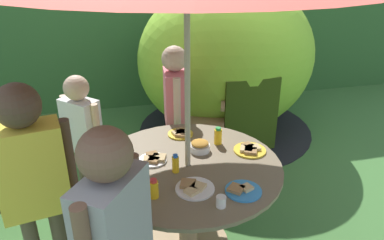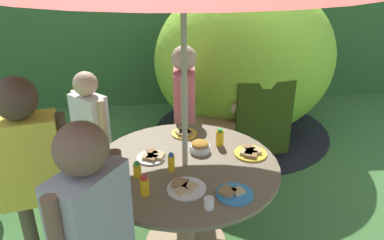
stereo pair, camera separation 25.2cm
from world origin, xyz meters
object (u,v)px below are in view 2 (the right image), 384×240
child_in_grey_shirt (92,221)px  plate_mid_right (152,157)px  dome_tent (245,61)px  plate_front_edge (250,153)px  garden_table (185,187)px  child_in_pink_shirt (184,97)px  plate_far_left (186,188)px  juice_bottle_far_right (145,186)px  child_in_white_shirt (90,120)px  juice_bottle_near_left (171,163)px  juice_bottle_back_edge (137,170)px  juice_bottle_center_front (220,138)px  child_in_yellow_shirt (28,161)px  wooden_chair (216,108)px  juice_bottle_center_back (115,192)px  cup_near (209,203)px  plate_near_right (184,133)px  plate_mid_left (234,193)px  snack_bowl (200,146)px

child_in_grey_shirt → plate_mid_right: child_in_grey_shirt is taller
dome_tent → plate_front_edge: dome_tent is taller
plate_mid_right → garden_table: bearing=-25.4°
child_in_pink_shirt → plate_front_edge: 0.92m
plate_far_left → juice_bottle_far_right: (-0.24, -0.02, 0.05)m
dome_tent → plate_front_edge: size_ratio=9.26×
child_in_white_shirt → juice_bottle_near_left: size_ratio=9.00×
juice_bottle_back_edge → juice_bottle_center_front: bearing=30.0°
child_in_yellow_shirt → plate_far_left: 0.93m
wooden_chair → juice_bottle_near_left: (-0.55, -1.36, 0.22)m
wooden_chair → garden_table: bearing=-90.0°
child_in_yellow_shirt → juice_bottle_center_back: child_in_yellow_shirt is taller
child_in_pink_shirt → dome_tent: bearing=145.1°
plate_front_edge → juice_bottle_far_right: juice_bottle_far_right is taller
juice_bottle_center_back → cup_near: juice_bottle_center_back is taller
juice_bottle_center_back → juice_bottle_back_edge: juice_bottle_center_back is taller
plate_mid_right → juice_bottle_far_right: size_ratio=1.63×
plate_near_right → juice_bottle_center_back: bearing=-121.8°
plate_far_left → juice_bottle_near_left: 0.23m
child_in_yellow_shirt → plate_mid_left: size_ratio=6.38×
juice_bottle_center_back → plate_mid_left: bearing=-2.6°
child_in_pink_shirt → plate_far_left: 1.20m
wooden_chair → juice_bottle_center_front: wooden_chair is taller
plate_front_edge → cup_near: cup_near is taller
plate_near_right → juice_bottle_far_right: 0.80m
wooden_chair → juice_bottle_center_back: wooden_chair is taller
garden_table → child_in_yellow_shirt: bearing=-169.1°
snack_bowl → plate_near_right: (-0.08, 0.27, -0.02)m
plate_near_right → child_in_white_shirt: bearing=160.2°
child_in_white_shirt → child_in_grey_shirt: (0.20, -1.43, 0.15)m
juice_bottle_near_left → plate_near_right: bearing=74.7°
snack_bowl → cup_near: 0.64m
garden_table → plate_mid_right: (-0.22, 0.10, 0.20)m
garden_table → plate_near_right: bearing=84.6°
garden_table → child_in_pink_shirt: size_ratio=0.99×
child_in_pink_shirt → plate_mid_right: bearing=-15.3°
wooden_chair → plate_far_left: bearing=-87.6°
cup_near → child_in_grey_shirt: bearing=-156.2°
cup_near → plate_mid_left: bearing=31.9°
child_in_pink_shirt → juice_bottle_center_back: size_ratio=10.38×
child_in_grey_shirt → cup_near: 0.66m
child_in_yellow_shirt → dome_tent: bearing=37.1°
child_in_white_shirt → juice_bottle_near_left: (0.61, -0.77, 0.02)m
dome_tent → juice_bottle_near_left: 2.11m
plate_near_right → plate_front_edge: bearing=-39.9°
garden_table → plate_mid_left: size_ratio=5.74×
child_in_white_shirt → child_in_yellow_shirt: (-0.22, -0.88, 0.16)m
child_in_grey_shirt → child_in_pink_shirt: bearing=14.6°
child_in_yellow_shirt → plate_mid_right: size_ratio=7.06×
child_in_yellow_shirt → juice_bottle_back_edge: bearing=-4.4°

